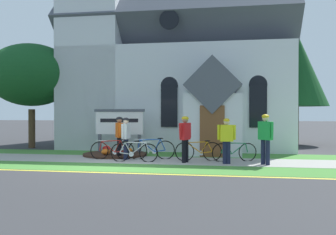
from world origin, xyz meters
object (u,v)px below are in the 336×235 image
bicycle_yellow (199,151)px  bicycle_orange (134,152)px  church_sign (119,124)px  bicycle_white (112,150)px  cyclist_in_green_jersey (126,135)px  yard_deciduous_tree (32,75)px  bicycle_silver (152,149)px  cyclist_in_yellow_jersey (227,138)px  roadside_conifer (296,69)px  cyclist_in_red_jersey (265,135)px  cyclist_in_white_jersey (119,134)px  bicycle_green (234,152)px  cyclist_in_blue_jersey (185,135)px

bicycle_yellow → bicycle_orange: bearing=-162.9°
church_sign → bicycle_white: church_sign is taller
cyclist_in_green_jersey → yard_deciduous_tree: (-6.17, 3.97, 2.79)m
bicycle_yellow → bicycle_white: 3.31m
bicycle_silver → cyclist_in_green_jersey: size_ratio=1.10×
church_sign → bicycle_yellow: (3.62, -1.73, -0.96)m
cyclist_in_yellow_jersey → cyclist_in_green_jersey: (-3.81, 0.56, 0.01)m
cyclist_in_yellow_jersey → bicycle_silver: bearing=162.8°
bicycle_white → roadside_conifer: roadside_conifer is taller
bicycle_white → yard_deciduous_tree: yard_deciduous_tree is taller
roadside_conifer → yard_deciduous_tree: size_ratio=1.22×
cyclist_in_red_jersey → yard_deciduous_tree: bearing=158.2°
cyclist_in_white_jersey → yard_deciduous_tree: yard_deciduous_tree is taller
bicycle_green → cyclist_in_white_jersey: cyclist_in_white_jersey is taller
bicycle_silver → cyclist_in_green_jersey: cyclist_in_green_jersey is taller
bicycle_white → cyclist_in_white_jersey: (0.12, 0.52, 0.59)m
bicycle_yellow → yard_deciduous_tree: size_ratio=0.32×
bicycle_orange → bicycle_silver: bicycle_silver is taller
bicycle_green → cyclist_in_yellow_jersey: cyclist_in_yellow_jersey is taller
bicycle_orange → bicycle_yellow: bicycle_yellow is taller
bicycle_white → bicycle_silver: 1.51m
church_sign → bicycle_green: size_ratio=1.36×
bicycle_orange → church_sign: bearing=118.2°
cyclist_in_yellow_jersey → cyclist_in_white_jersey: 4.37m
bicycle_green → church_sign: bearing=161.1°
bicycle_green → yard_deciduous_tree: yard_deciduous_tree is taller
bicycle_silver → cyclist_in_white_jersey: size_ratio=1.08×
bicycle_orange → bicycle_green: bearing=11.7°
bicycle_orange → bicycle_yellow: bearing=17.1°
church_sign → yard_deciduous_tree: bearing=158.8°
cyclist_in_blue_jersey → cyclist_in_white_jersey: bearing=160.8°
bicycle_orange → bicycle_yellow: 2.42m
cyclist_in_white_jersey → bicycle_silver: bearing=-8.1°
cyclist_in_blue_jersey → cyclist_in_yellow_jersey: 1.48m
bicycle_yellow → bicycle_silver: bicycle_silver is taller
roadside_conifer → yard_deciduous_tree: 14.54m
bicycle_green → cyclist_in_blue_jersey: cyclist_in_blue_jersey is taller
bicycle_white → cyclist_in_yellow_jersey: 4.42m
cyclist_in_red_jersey → bicycle_yellow: bearing=162.9°
bicycle_orange → roadside_conifer: 12.24m
church_sign → cyclist_in_blue_jersey: church_sign is taller
bicycle_orange → cyclist_in_blue_jersey: 1.98m
bicycle_silver → cyclist_in_white_jersey: bearing=171.9°
church_sign → bicycle_green: 5.30m
bicycle_yellow → bicycle_silver: (-1.83, 0.15, 0.01)m
cyclist_in_white_jersey → bicycle_yellow: bearing=-6.2°
church_sign → bicycle_white: bearing=-80.8°
cyclist_in_blue_jersey → roadside_conifer: bearing=59.6°
cyclist_in_blue_jersey → roadside_conifer: size_ratio=0.26×
cyclist_in_blue_jersey → cyclist_in_green_jersey: size_ratio=1.04×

